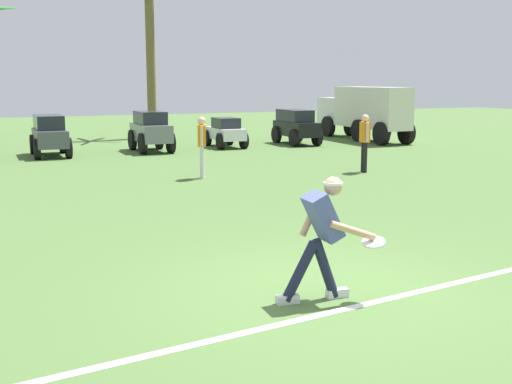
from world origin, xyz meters
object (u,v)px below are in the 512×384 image
(parked_car_slot_b, at_px, (50,134))
(palm_tree_right_of_centre, at_px, (150,49))
(box_truck, at_px, (364,110))
(teammate_near_sideline, at_px, (202,141))
(parked_car_slot_e, at_px, (296,126))
(frisbee_thrower, at_px, (322,232))
(parked_car_slot_c, at_px, (151,130))
(parked_car_slot_d, at_px, (225,132))
(frisbee_in_flight, at_px, (374,242))
(teammate_midfield, at_px, (365,138))

(parked_car_slot_b, xyz_separation_m, palm_tree_right_of_centre, (4.92, 5.35, 3.05))
(box_truck, bearing_deg, teammate_near_sideline, -143.01)
(teammate_near_sideline, bearing_deg, parked_car_slot_e, 47.60)
(parked_car_slot_e, height_order, palm_tree_right_of_centre, palm_tree_right_of_centre)
(frisbee_thrower, distance_m, parked_car_slot_c, 16.11)
(parked_car_slot_d, bearing_deg, frisbee_in_flight, -106.03)
(parked_car_slot_b, distance_m, box_truck, 12.71)
(teammate_midfield, bearing_deg, frisbee_thrower, -126.33)
(parked_car_slot_d, relative_size, box_truck, 0.37)
(palm_tree_right_of_centre, bearing_deg, teammate_midfield, -79.52)
(frisbee_in_flight, distance_m, teammate_near_sideline, 9.57)
(frisbee_in_flight, bearing_deg, palm_tree_right_of_centre, 81.22)
(teammate_midfield, bearing_deg, box_truck, 56.41)
(frisbee_thrower, relative_size, teammate_midfield, 0.90)
(frisbee_thrower, distance_m, parked_car_slot_e, 18.14)
(teammate_near_sideline, distance_m, parked_car_slot_d, 7.81)
(palm_tree_right_of_centre, bearing_deg, parked_car_slot_c, -105.79)
(parked_car_slot_c, xyz_separation_m, parked_car_slot_e, (5.87, 0.25, -0.02))
(frisbee_thrower, height_order, parked_car_slot_c, frisbee_thrower)
(frisbee_thrower, height_order, frisbee_in_flight, frisbee_thrower)
(parked_car_slot_e, bearing_deg, box_truck, 6.74)
(frisbee_in_flight, height_order, teammate_near_sideline, teammate_near_sideline)
(box_truck, bearing_deg, parked_car_slot_b, -177.18)
(frisbee_in_flight, height_order, teammate_midfield, teammate_midfield)
(teammate_near_sideline, height_order, parked_car_slot_d, teammate_near_sideline)
(frisbee_thrower, relative_size, box_truck, 0.24)
(frisbee_in_flight, height_order, parked_car_slot_c, parked_car_slot_c)
(parked_car_slot_c, bearing_deg, frisbee_in_flight, -96.37)
(parked_car_slot_e, bearing_deg, frisbee_in_flight, -115.05)
(palm_tree_right_of_centre, bearing_deg, parked_car_slot_e, -49.76)
(teammate_midfield, relative_size, parked_car_slot_e, 0.64)
(teammate_near_sideline, xyz_separation_m, parked_car_slot_c, (0.48, 6.70, -0.20))
(frisbee_thrower, height_order, parked_car_slot_b, frisbee_thrower)
(frisbee_thrower, bearing_deg, parked_car_slot_c, 81.66)
(teammate_midfield, bearing_deg, parked_car_slot_d, 97.08)
(parked_car_slot_c, relative_size, palm_tree_right_of_centre, 0.37)
(box_truck, relative_size, palm_tree_right_of_centre, 0.92)
(parked_car_slot_d, xyz_separation_m, parked_car_slot_e, (2.94, -0.07, 0.16))
(teammate_midfield, distance_m, palm_tree_right_of_centre, 13.36)
(frisbee_thrower, height_order, box_truck, box_truck)
(frisbee_in_flight, relative_size, teammate_midfield, 0.24)
(parked_car_slot_c, bearing_deg, teammate_midfield, -62.42)
(parked_car_slot_b, height_order, parked_car_slot_d, parked_car_slot_b)
(parked_car_slot_b, relative_size, parked_car_slot_c, 1.02)
(frisbee_thrower, bearing_deg, parked_car_slot_d, 72.04)
(parked_car_slot_c, bearing_deg, parked_car_slot_b, 179.54)
(teammate_midfield, height_order, parked_car_slot_c, teammate_midfield)
(parked_car_slot_d, bearing_deg, parked_car_slot_b, -177.40)
(parked_car_slot_b, bearing_deg, parked_car_slot_c, -0.46)
(teammate_near_sideline, xyz_separation_m, palm_tree_right_of_centre, (2.00, 12.09, 2.83))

